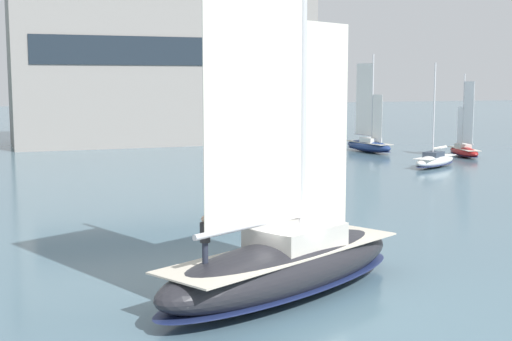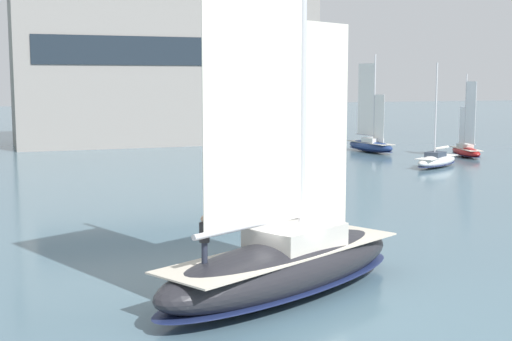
{
  "view_description": "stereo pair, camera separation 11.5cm",
  "coord_description": "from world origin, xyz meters",
  "px_view_note": "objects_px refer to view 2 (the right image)",
  "views": [
    {
      "loc": [
        -9.82,
        -23.13,
        7.74
      ],
      "look_at": [
        0.0,
        3.0,
        4.19
      ],
      "focal_mm": 50.0,
      "sensor_mm": 36.0,
      "label": 1
    },
    {
      "loc": [
        -9.71,
        -23.17,
        7.74
      ],
      "look_at": [
        0.0,
        3.0,
        4.19
      ],
      "focal_mm": 50.0,
      "sensor_mm": 36.0,
      "label": 2
    }
  ],
  "objects_px": {
    "sailboat_main": "(285,260)",
    "sailboat_moored_mid_channel": "(370,144)",
    "sailboat_moored_near_marina": "(437,160)",
    "sailboat_moored_far_slip": "(466,150)"
  },
  "relations": [
    {
      "from": "sailboat_moored_near_marina",
      "to": "sailboat_moored_far_slip",
      "type": "relative_size",
      "value": 1.11
    },
    {
      "from": "sailboat_moored_mid_channel",
      "to": "sailboat_moored_far_slip",
      "type": "relative_size",
      "value": 1.25
    },
    {
      "from": "sailboat_main",
      "to": "sailboat_moored_mid_channel",
      "type": "height_order",
      "value": "sailboat_main"
    },
    {
      "from": "sailboat_main",
      "to": "sailboat_moored_mid_channel",
      "type": "relative_size",
      "value": 1.59
    },
    {
      "from": "sailboat_moored_near_marina",
      "to": "sailboat_moored_mid_channel",
      "type": "xyz_separation_m",
      "value": [
        1.08,
        13.84,
        0.23
      ]
    },
    {
      "from": "sailboat_moored_near_marina",
      "to": "sailboat_moored_mid_channel",
      "type": "relative_size",
      "value": 0.88
    },
    {
      "from": "sailboat_main",
      "to": "sailboat_moored_near_marina",
      "type": "xyz_separation_m",
      "value": [
        27.42,
        30.47,
        -0.65
      ]
    },
    {
      "from": "sailboat_moored_mid_channel",
      "to": "sailboat_moored_far_slip",
      "type": "xyz_separation_m",
      "value": [
        6.75,
        -7.53,
        -0.14
      ]
    },
    {
      "from": "sailboat_main",
      "to": "sailboat_moored_near_marina",
      "type": "relative_size",
      "value": 1.79
    },
    {
      "from": "sailboat_moored_mid_channel",
      "to": "sailboat_moored_far_slip",
      "type": "bearing_deg",
      "value": -48.13
    }
  ]
}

